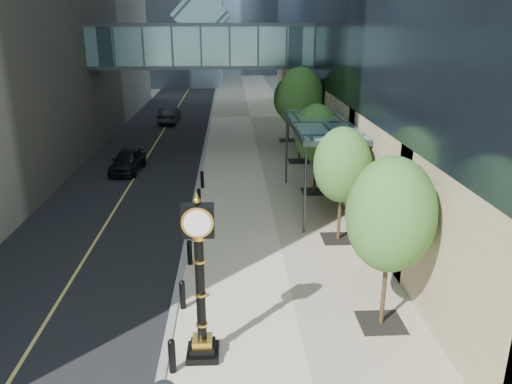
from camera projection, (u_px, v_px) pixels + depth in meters
road at (171, 118)px, 50.22m from camera, size 8.00×180.00×0.02m
sidewalk at (250, 117)px, 50.60m from camera, size 8.00×180.00×0.06m
curb at (211, 117)px, 50.40m from camera, size 0.25×180.00×0.07m
skywalk at (202, 42)px, 36.59m from camera, size 17.00×4.20×5.80m
entrance_canopy at (321, 126)px, 24.79m from camera, size 3.00×8.00×4.38m
bollard_row at (193, 237)px, 20.93m from camera, size 0.20×16.20×0.90m
street_trees at (315, 124)px, 27.33m from camera, size 3.08×28.53×6.34m
street_clock at (201, 291)px, 13.49m from camera, size 0.90×0.90×4.78m
pedestrian at (343, 195)px, 24.81m from camera, size 0.65×0.45×1.72m
car_near at (128, 161)px, 31.74m from camera, size 1.97×4.28×1.42m
car_far at (169, 115)px, 47.58m from camera, size 1.73×4.65×1.52m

